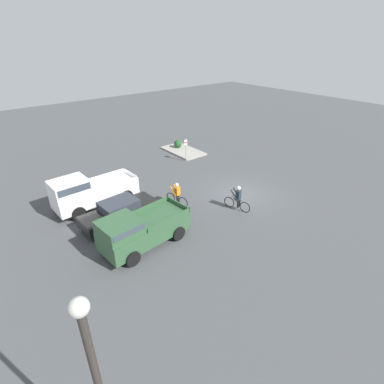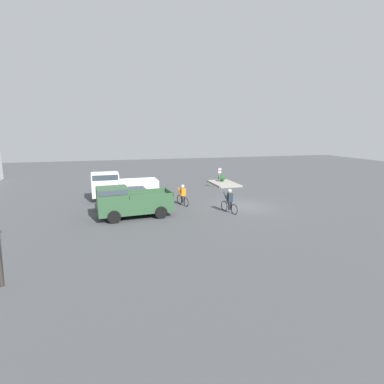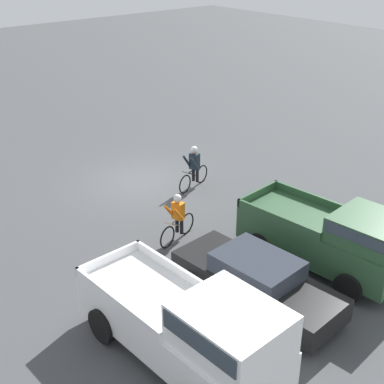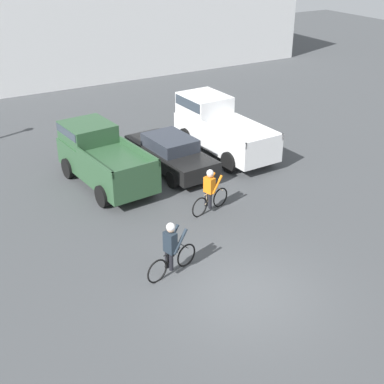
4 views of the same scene
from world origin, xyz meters
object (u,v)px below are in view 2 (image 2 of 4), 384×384
pickup_truck_0 (130,201)px  fire_lane_sign (220,176)px  cyclist_0 (183,195)px  cyclist_1 (229,201)px  pickup_truck_1 (119,186)px  shrub (222,178)px  sedan_0 (131,197)px

pickup_truck_0 → fire_lane_sign: (7.98, -9.28, 0.18)m
cyclist_0 → cyclist_1: (-2.93, -2.65, 0.04)m
pickup_truck_1 → fire_lane_sign: (2.37, -9.77, 0.09)m
pickup_truck_1 → fire_lane_sign: size_ratio=2.58×
cyclist_0 → pickup_truck_1: bearing=54.7°
fire_lane_sign → shrub: 3.44m
cyclist_1 → shrub: 12.27m
pickup_truck_0 → shrub: size_ratio=6.48×
pickup_truck_0 → pickup_truck_1: size_ratio=0.92×
sedan_0 → cyclist_0: (-0.50, -3.87, 0.08)m
pickup_truck_0 → cyclist_0: (2.33, -4.13, -0.29)m
pickup_truck_0 → cyclist_0: pickup_truck_0 is taller
pickup_truck_0 → sedan_0: pickup_truck_0 is taller
cyclist_0 → cyclist_1: cyclist_1 is taller
cyclist_1 → fire_lane_sign: (8.58, -2.50, 0.43)m
pickup_truck_0 → pickup_truck_1: 5.63m
pickup_truck_0 → cyclist_1: bearing=-95.0°
sedan_0 → pickup_truck_0: bearing=174.7°
cyclist_0 → fire_lane_sign: fire_lane_sign is taller
sedan_0 → shrub: bearing=-51.8°
pickup_truck_1 → fire_lane_sign: bearing=-76.3°
pickup_truck_1 → shrub: 12.43m
cyclist_0 → shrub: bearing=-36.9°
pickup_truck_1 → shrub: size_ratio=7.05×
cyclist_1 → fire_lane_sign: size_ratio=0.87×
pickup_truck_0 → shrub: 15.36m
sedan_0 → pickup_truck_1: bearing=15.1°
pickup_truck_0 → cyclist_1: pickup_truck_0 is taller
cyclist_0 → pickup_truck_0: bearing=119.4°
sedan_0 → fire_lane_sign: fire_lane_sign is taller
cyclist_0 → cyclist_1: size_ratio=0.95×
cyclist_0 → fire_lane_sign: bearing=-42.3°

